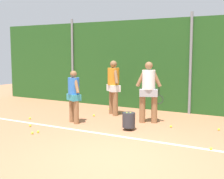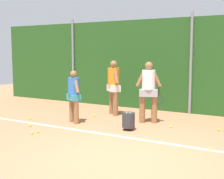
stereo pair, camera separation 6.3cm
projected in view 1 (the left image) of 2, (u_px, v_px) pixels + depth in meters
name	position (u px, v px, depth m)	size (l,w,h in m)	color
ground_plane	(148.00, 139.00, 7.89)	(27.24, 27.24, 0.00)	#B2704C
hedge_fence_backdrop	(192.00, 66.00, 11.06)	(17.70, 0.25, 3.40)	#23511E
fence_post_left	(72.00, 61.00, 13.39)	(0.10, 0.10, 3.57)	gray
fence_post_center	(191.00, 64.00, 10.90)	(0.10, 0.10, 3.57)	gray
court_baseline_paint	(146.00, 140.00, 7.75)	(12.94, 0.10, 0.01)	white
player_foreground_near	(74.00, 94.00, 9.57)	(0.62, 0.47, 1.62)	#8C603D
player_midcourt	(149.00, 89.00, 9.58)	(0.79, 0.51, 1.89)	#8C603D
player_backcourt_far	(113.00, 85.00, 10.82)	(0.64, 0.61, 1.89)	#8C603D
ball_hopper	(129.00, 120.00, 8.75)	(0.36, 0.36, 0.51)	#2D2D33
tennis_ball_0	(171.00, 126.00, 9.07)	(0.07, 0.07, 0.07)	#CCDB33
tennis_ball_1	(30.00, 125.00, 9.18)	(0.07, 0.07, 0.07)	#CCDB33
tennis_ball_2	(30.00, 118.00, 10.18)	(0.07, 0.07, 0.07)	#CCDB33
tennis_ball_4	(211.00, 149.00, 6.99)	(0.07, 0.07, 0.07)	#CCDB33
tennis_ball_5	(219.00, 129.00, 8.72)	(0.07, 0.07, 0.07)	#CCDB33
tennis_ball_6	(38.00, 132.00, 8.46)	(0.07, 0.07, 0.07)	#CCDB33
tennis_ball_7	(109.00, 109.00, 11.83)	(0.07, 0.07, 0.07)	#CCDB33
tennis_ball_9	(143.00, 117.00, 10.36)	(0.07, 0.07, 0.07)	#CCDB33
tennis_ball_10	(94.00, 115.00, 10.64)	(0.07, 0.07, 0.07)	#CCDB33
tennis_ball_12	(32.00, 133.00, 8.33)	(0.07, 0.07, 0.07)	#CCDB33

